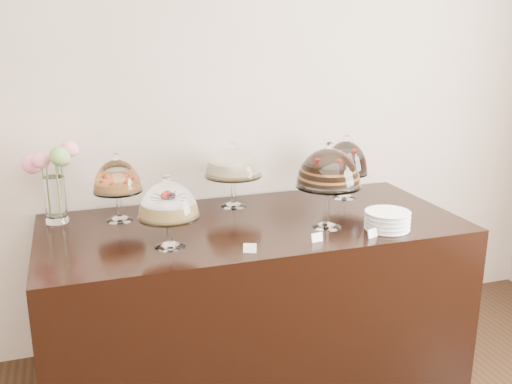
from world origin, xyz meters
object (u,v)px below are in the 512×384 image
object	(u,v)px
display_counter	(253,299)
cake_stand_cheesecake	(233,164)
cake_stand_dark_choco	(346,160)
cake_stand_fruit_tart	(117,179)
cake_stand_choco_layer	(329,171)
flower_vase	(53,176)
cake_stand_sugar_sponge	(168,204)
plate_stack	(387,220)

from	to	relation	value
display_counter	cake_stand_cheesecake	xyz separation A→B (m)	(-0.02, 0.31, 0.70)
cake_stand_dark_choco	cake_stand_fruit_tart	size ratio (longest dim) A/B	1.04
cake_stand_choco_layer	cake_stand_fruit_tart	world-z (taller)	cake_stand_choco_layer
flower_vase	cake_stand_choco_layer	bearing A→B (deg)	-21.68
cake_stand_sugar_sponge	cake_stand_cheesecake	distance (m)	0.69
cake_stand_dark_choco	cake_stand_sugar_sponge	bearing A→B (deg)	-157.40
cake_stand_sugar_sponge	flower_vase	bearing A→B (deg)	132.83
cake_stand_sugar_sponge	cake_stand_dark_choco	world-z (taller)	cake_stand_dark_choco
display_counter	cake_stand_dark_choco	size ratio (longest dim) A/B	5.76
cake_stand_sugar_sponge	cake_stand_cheesecake	size ratio (longest dim) A/B	0.92
display_counter	cake_stand_fruit_tart	distance (m)	0.98
cake_stand_sugar_sponge	cake_stand_dark_choco	size ratio (longest dim) A/B	0.91
cake_stand_sugar_sponge	plate_stack	distance (m)	1.11
cake_stand_choco_layer	plate_stack	world-z (taller)	cake_stand_choco_layer
display_counter	plate_stack	xyz separation A→B (m)	(0.61, -0.32, 0.50)
cake_stand_dark_choco	plate_stack	bearing A→B (deg)	-95.21
display_counter	cake_stand_fruit_tart	xyz separation A→B (m)	(-0.67, 0.26, 0.68)
cake_stand_cheesecake	display_counter	bearing A→B (deg)	-86.54
cake_stand_choco_layer	flower_vase	size ratio (longest dim) A/B	1.04
cake_stand_cheesecake	cake_stand_fruit_tart	bearing A→B (deg)	-175.56
cake_stand_dark_choco	cake_stand_choco_layer	bearing A→B (deg)	-125.84
cake_stand_choco_layer	plate_stack	bearing A→B (deg)	-25.26
cake_stand_dark_choco	flower_vase	bearing A→B (deg)	177.62
plate_stack	flower_vase	bearing A→B (deg)	157.68
cake_stand_dark_choco	cake_stand_cheesecake	bearing A→B (deg)	176.52
cake_stand_cheesecake	cake_stand_fruit_tart	distance (m)	0.65
display_counter	cake_stand_sugar_sponge	size ratio (longest dim) A/B	6.30
display_counter	cake_stand_cheesecake	bearing A→B (deg)	93.46
flower_vase	cake_stand_cheesecake	bearing A→B (deg)	-1.60
cake_stand_cheesecake	cake_stand_fruit_tart	world-z (taller)	cake_stand_cheesecake
cake_stand_choco_layer	cake_stand_fruit_tart	distance (m)	1.10
cake_stand_dark_choco	flower_vase	xyz separation A→B (m)	(-1.65, 0.07, 0.02)
cake_stand_cheesecake	cake_stand_dark_choco	size ratio (longest dim) A/B	0.99
cake_stand_dark_choco	display_counter	bearing A→B (deg)	-158.29
cake_stand_cheesecake	cake_stand_dark_choco	bearing A→B (deg)	-3.48
cake_stand_sugar_sponge	cake_stand_fruit_tart	distance (m)	0.51
cake_stand_dark_choco	plate_stack	world-z (taller)	cake_stand_dark_choco
display_counter	plate_stack	distance (m)	0.85
flower_vase	plate_stack	xyz separation A→B (m)	(1.60, -0.66, -0.20)
display_counter	cake_stand_dark_choco	bearing A→B (deg)	21.71
plate_stack	display_counter	bearing A→B (deg)	152.36
cake_stand_sugar_sponge	plate_stack	xyz separation A→B (m)	(1.09, -0.11, -0.16)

